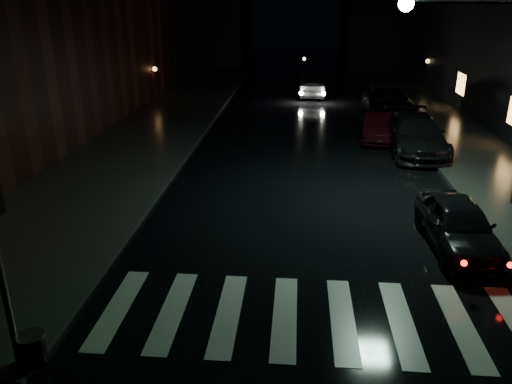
% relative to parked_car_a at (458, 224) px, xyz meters
% --- Properties ---
extents(ground, '(120.00, 120.00, 0.00)m').
position_rel_parked_car_a_xyz_m(ground, '(-6.86, -4.05, -0.66)').
color(ground, black).
rests_on(ground, ground).
extents(sidewalk_left, '(6.00, 44.00, 0.15)m').
position_rel_parked_car_a_xyz_m(sidewalk_left, '(-11.86, 9.95, -0.59)').
color(sidewalk_left, '#282826').
rests_on(sidewalk_left, ground).
extents(sidewalk_right, '(4.00, 44.00, 0.15)m').
position_rel_parked_car_a_xyz_m(sidewalk_right, '(3.14, 9.95, -0.59)').
color(sidewalk_right, '#282826').
rests_on(sidewalk_right, ground).
extents(building_left, '(10.00, 36.00, 7.00)m').
position_rel_parked_car_a_xyz_m(building_left, '(-18.86, 11.95, 2.84)').
color(building_left, black).
rests_on(building_left, ground).
extents(building_far_left, '(14.00, 10.00, 8.00)m').
position_rel_parked_car_a_xyz_m(building_far_left, '(-16.86, 40.95, 3.34)').
color(building_far_left, black).
rests_on(building_far_left, ground).
extents(building_far_right, '(14.00, 10.00, 7.00)m').
position_rel_parked_car_a_xyz_m(building_far_right, '(7.14, 40.95, 2.84)').
color(building_far_right, black).
rests_on(building_far_right, ground).
extents(crosswalk, '(9.00, 3.00, 0.01)m').
position_rel_parked_car_a_xyz_m(crosswalk, '(-3.86, -3.55, -0.66)').
color(crosswalk, beige).
rests_on(crosswalk, ground).
extents(signal_pole_corner, '(0.68, 0.61, 4.20)m').
position_rel_parked_car_a_xyz_m(signal_pole_corner, '(-9.00, -5.50, 0.88)').
color(signal_pole_corner, slate).
rests_on(signal_pole_corner, ground).
extents(parked_car_a, '(1.70, 3.94, 1.32)m').
position_rel_parked_car_a_xyz_m(parked_car_a, '(0.00, 0.00, 0.00)').
color(parked_car_a, black).
rests_on(parked_car_a, ground).
extents(parked_car_b, '(1.88, 4.05, 1.29)m').
position_rel_parked_car_a_xyz_m(parked_car_b, '(-0.53, 10.93, -0.02)').
color(parked_car_b, black).
rests_on(parked_car_b, ground).
extents(parked_car_c, '(2.26, 5.48, 1.59)m').
position_rel_parked_car_a_xyz_m(parked_car_c, '(0.74, 9.02, 0.13)').
color(parked_car_c, black).
rests_on(parked_car_c, ground).
extents(parked_car_d, '(2.74, 5.72, 1.57)m').
position_rel_parked_car_a_xyz_m(parked_car_d, '(0.74, 15.67, 0.12)').
color(parked_car_d, black).
rests_on(parked_car_d, ground).
extents(oncoming_car, '(1.75, 4.67, 1.52)m').
position_rel_parked_car_a_xyz_m(oncoming_car, '(-3.36, 22.16, 0.10)').
color(oncoming_car, black).
rests_on(oncoming_car, ground).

